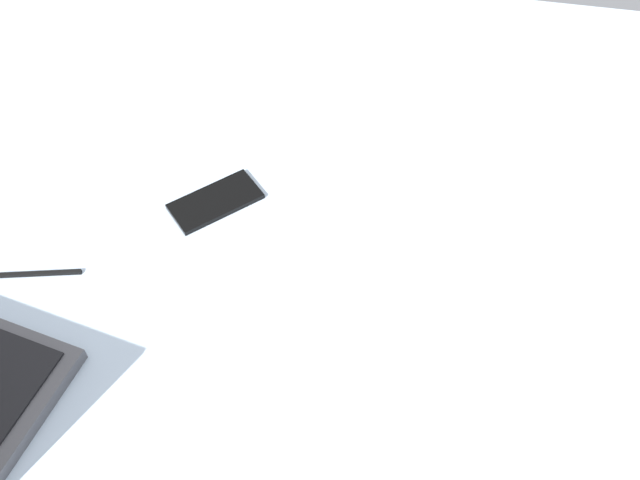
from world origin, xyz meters
TOP-DOWN VIEW (x-y plane):
  - bed_mattress at (0.00, 0.00)cm, footprint 180.00×140.00cm
  - cell_phone at (18.93, -3.08)cm, footprint 14.76×14.66cm
  - charger_cable at (42.46, 15.66)cm, footprint 16.64×4.70cm

SIDE VIEW (x-z plane):
  - bed_mattress at x=0.00cm, z-range 0.00..18.00cm
  - charger_cable at x=42.46cm, z-range 18.00..18.60cm
  - cell_phone at x=18.93cm, z-range 18.00..18.80cm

